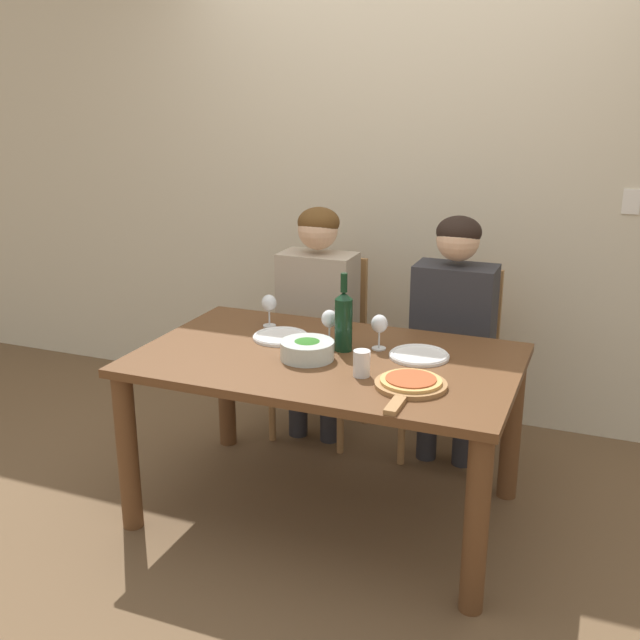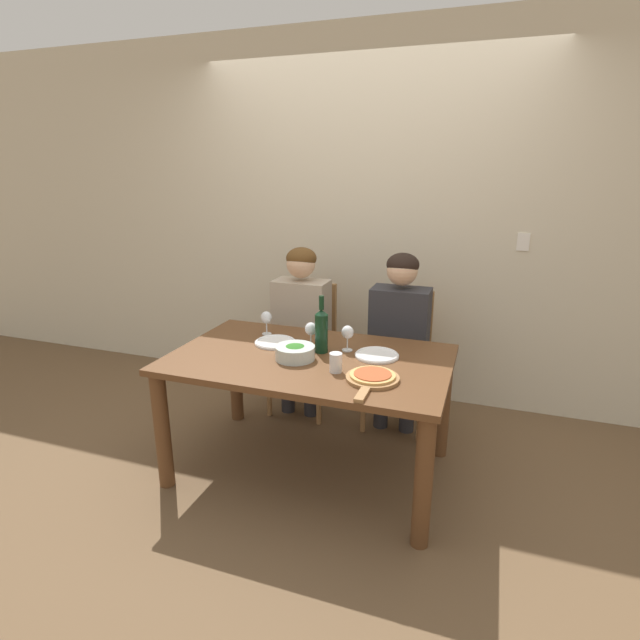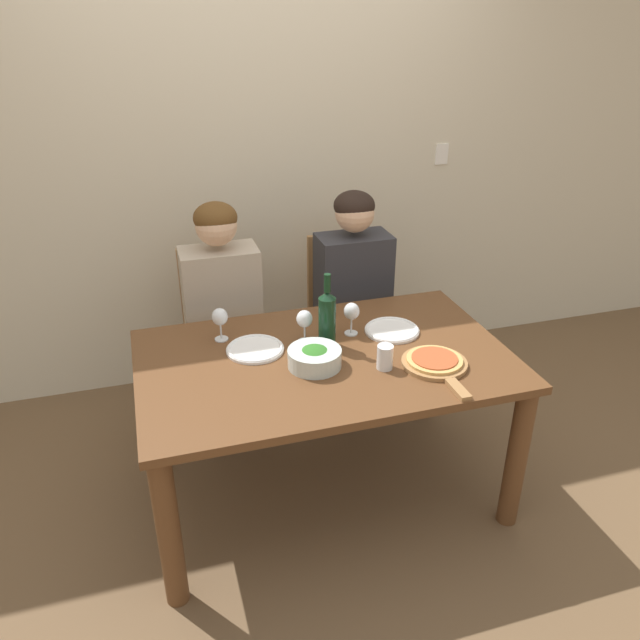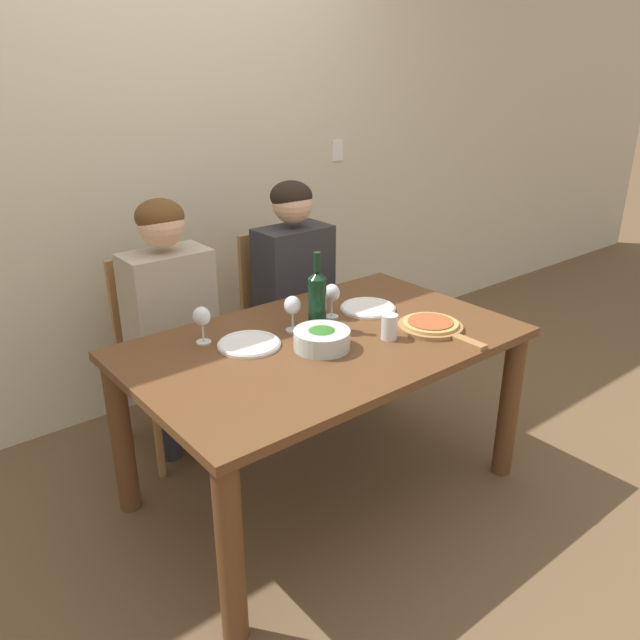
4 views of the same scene
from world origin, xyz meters
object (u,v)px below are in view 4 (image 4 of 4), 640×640
object	(u,v)px
wine_bottle	(317,299)
wine_glass_right	(332,295)
person_woman	(171,307)
dinner_plate_right	(368,308)
broccoli_bowl	(322,339)
wine_glass_centre	(292,307)
dinner_plate_left	(249,344)
chair_right	(284,313)
chair_left	(165,347)
water_tumbler	(389,327)
wine_glass_left	(202,318)
pizza_on_board	(432,326)
person_man	(296,276)

from	to	relation	value
wine_bottle	wine_glass_right	world-z (taller)	wine_bottle
person_woman	dinner_plate_right	xyz separation A→B (m)	(0.68, -0.56, 0.00)
person_woman	broccoli_bowl	world-z (taller)	person_woman
person_woman	wine_glass_centre	world-z (taller)	person_woman
dinner_plate_left	chair_right	bearing A→B (deg)	46.02
chair_left	broccoli_bowl	xyz separation A→B (m)	(0.26, -0.86, 0.27)
chair_left	dinner_plate_right	size ratio (longest dim) A/B	3.76
chair_left	dinner_plate_left	bearing A→B (deg)	-85.30
chair_right	dinner_plate_right	xyz separation A→B (m)	(-0.02, -0.68, 0.24)
dinner_plate_right	water_tumbler	distance (m)	0.32
wine_bottle	wine_glass_centre	world-z (taller)	wine_bottle
wine_bottle	water_tumbler	xyz separation A→B (m)	(0.17, -0.25, -0.08)
chair_left	wine_glass_left	xyz separation A→B (m)	(-0.07, -0.53, 0.33)
chair_right	person_woman	bearing A→B (deg)	-170.81
chair_right	wine_glass_left	size ratio (longest dim) A/B	6.13
broccoli_bowl	wine_glass_centre	distance (m)	0.22
person_woman	pizza_on_board	world-z (taller)	person_woman
wine_bottle	broccoli_bowl	distance (m)	0.21
chair_right	person_woman	world-z (taller)	person_woman
broccoli_bowl	dinner_plate_left	world-z (taller)	broccoli_bowl
wine_glass_left	broccoli_bowl	bearing A→B (deg)	-45.38
pizza_on_board	water_tumbler	distance (m)	0.21
person_woman	dinner_plate_right	distance (m)	0.88
chair_left	wine_bottle	size ratio (longest dim) A/B	2.79
chair_right	wine_glass_right	xyz separation A→B (m)	(-0.20, -0.64, 0.33)
broccoli_bowl	dinner_plate_right	size ratio (longest dim) A/B	0.89
dinner_plate_right	wine_glass_right	bearing A→B (deg)	169.28
chair_right	pizza_on_board	world-z (taller)	chair_right
dinner_plate_left	wine_glass_left	world-z (taller)	wine_glass_left
wine_bottle	broccoli_bowl	world-z (taller)	wine_bottle
chair_left	wine_glass_centre	xyz separation A→B (m)	(0.28, -0.65, 0.33)
dinner_plate_left	wine_glass_right	bearing A→B (deg)	3.47
broccoli_bowl	pizza_on_board	xyz separation A→B (m)	(0.47, -0.14, -0.02)
chair_left	dinner_plate_right	world-z (taller)	chair_left
broccoli_bowl	chair_right	bearing A→B (deg)	63.12
broccoli_bowl	wine_glass_left	bearing A→B (deg)	134.62
wine_bottle	wine_glass_left	xyz separation A→B (m)	(-0.43, 0.18, -0.03)
chair_right	chair_left	bearing A→B (deg)	180.00
person_woman	dinner_plate_left	bearing A→B (deg)	-84.35
chair_right	wine_bottle	bearing A→B (deg)	-115.38
wine_bottle	wine_glass_left	size ratio (longest dim) A/B	2.20
chair_right	wine_glass_right	bearing A→B (deg)	-107.48
person_woman	dinner_plate_left	distance (m)	0.56
person_woman	person_man	xyz separation A→B (m)	(0.70, 0.00, 0.00)
chair_right	wine_glass_right	distance (m)	0.75
chair_left	dinner_plate_left	size ratio (longest dim) A/B	3.76
chair_right	pizza_on_board	xyz separation A→B (m)	(0.03, -1.01, 0.24)
wine_bottle	dinner_plate_left	xyz separation A→B (m)	(-0.31, 0.04, -0.12)
chair_left	person_man	xyz separation A→B (m)	(0.70, -0.11, 0.24)
chair_left	wine_glass_centre	distance (m)	0.78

